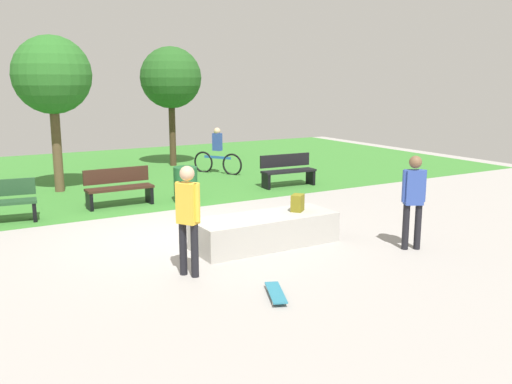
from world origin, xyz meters
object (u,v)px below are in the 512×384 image
Objects in this scene: concrete_ledge at (265,231)px; tree_leaning_ash at (52,76)px; backpack_on_ledge at (298,203)px; skateboard_by_ledge at (276,293)px; park_bench_near_path at (288,170)px; tree_broad_elm at (171,78)px; skater_watching at (414,195)px; skater_performing_trick at (188,212)px; trash_bin at (186,184)px; cyclist_on_bicycle at (217,154)px; park_bench_center_lawn at (119,186)px.

tree_leaning_ash reaches higher than concrete_ledge.
backpack_on_ledge reaches higher than skateboard_by_ledge.
park_bench_near_path is at bearing -161.90° from backpack_on_ledge.
skater_watching is at bearing -90.21° from tree_broad_elm.
skater_watching is 0.41× the size of tree_leaning_ash.
skater_performing_trick reaches higher than skateboard_by_ledge.
backpack_on_ledge is 4.22m from trash_bin.
tree_broad_elm is (0.04, 11.47, 2.05)m from skater_watching.
cyclist_on_bicycle is (-0.75, 2.99, 0.15)m from park_bench_near_path.
park_bench_near_path is 1.84× the size of trash_bin.
park_bench_center_lawn is at bearing -143.73° from cyclist_on_bicycle.
skater_performing_trick reaches higher than park_bench_center_lawn.
park_bench_center_lawn is 1.02× the size of cyclist_on_bicycle.
concrete_ledge is 4.77m from park_bench_center_lawn.
park_bench_center_lawn is at bearing -71.06° from tree_leaning_ash.
cyclist_on_bicycle reaches higher than skateboard_by_ledge.
skateboard_by_ledge is at bearing -63.80° from skater_performing_trick.
trash_bin is at bearing -172.54° from park_bench_near_path.
skater_watching is (2.15, -1.53, 0.72)m from concrete_ledge.
tree_broad_elm is at bearing 77.55° from concrete_ledge.
backpack_on_ledge is 10.30m from tree_broad_elm.
skater_watching is 6.07m from trash_bin.
skater_performing_trick is 1.08× the size of park_bench_center_lawn.
park_bench_center_lawn is 6.94m from tree_broad_elm.
backpack_on_ledge is at bearing -121.44° from park_bench_near_path.
concrete_ledge is 1.70× the size of cyclist_on_bicycle.
concrete_ledge is at bearing -92.97° from trash_bin.
skater_performing_trick is 5.44m from trash_bin.
concrete_ledge is 8.40× the size of backpack_on_ledge.
park_bench_near_path is 0.39× the size of tree_leaning_ash.
skateboard_by_ledge is at bearing -168.33° from skater_watching.
skater_watching reaches higher than trash_bin.
tree_broad_elm is (-1.35, 5.31, 2.56)m from park_bench_near_path.
concrete_ledge is 3.05× the size of trash_bin.
skater_performing_trick is 1.07× the size of park_bench_near_path.
park_bench_center_lawn is 1.82× the size of trash_bin.
park_bench_center_lawn reaches higher than concrete_ledge.
skater_performing_trick reaches higher than park_bench_near_path.
tree_leaning_ash reaches higher than skateboard_by_ledge.
skater_watching is 9.18m from cyclist_on_bicycle.
skater_watching is at bearing -63.09° from tree_leaning_ash.
backpack_on_ledge is 0.08× the size of tree_broad_elm.
skater_performing_trick reaches higher than cyclist_on_bicycle.
concrete_ledge is at bearing 62.31° from skateboard_by_ledge.
skater_performing_trick is 0.42× the size of tree_broad_elm.
concrete_ledge is 1.67× the size of park_bench_center_lawn.
tree_leaning_ash reaches higher than skater_performing_trick.
tree_broad_elm is at bearing -138.88° from backpack_on_ledge.
park_bench_near_path is (4.71, 6.85, 0.42)m from skateboard_by_ledge.
park_bench_center_lawn is at bearing 84.67° from skater_performing_trick.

